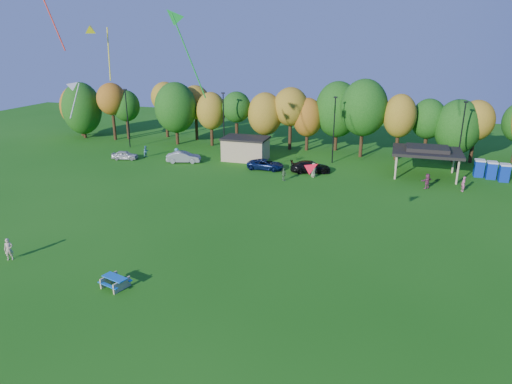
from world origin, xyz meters
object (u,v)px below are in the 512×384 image
(car_b, at_px, (184,157))
(car_c, at_px, (266,165))
(kite_flyer, at_px, (9,249))
(car_d, at_px, (310,167))
(car_a, at_px, (125,155))
(porta_potties, at_px, (491,170))
(picnic_table, at_px, (115,281))

(car_b, height_order, car_c, car_b)
(kite_flyer, bearing_deg, car_d, 27.03)
(kite_flyer, xyz_separation_m, car_a, (-8.55, 29.80, -0.26))
(car_b, relative_size, car_c, 0.97)
(car_a, relative_size, car_d, 0.71)
(porta_potties, distance_m, car_d, 22.06)
(porta_potties, xyz_separation_m, picnic_table, (-29.45, -35.95, -0.63))
(car_c, bearing_deg, car_a, 92.09)
(kite_flyer, bearing_deg, car_c, 35.67)
(car_a, relative_size, car_b, 0.79)
(car_a, bearing_deg, car_b, -97.36)
(car_d, bearing_deg, porta_potties, -97.70)
(car_a, xyz_separation_m, car_d, (26.55, 1.20, 0.12))
(car_a, height_order, car_b, car_b)
(kite_flyer, relative_size, car_b, 0.38)
(car_b, bearing_deg, kite_flyer, 163.39)
(kite_flyer, relative_size, car_c, 0.37)
(car_d, bearing_deg, kite_flyer, 132.35)
(car_a, height_order, car_c, car_c)
(picnic_table, bearing_deg, car_d, 92.47)
(picnic_table, distance_m, car_c, 31.92)
(car_c, bearing_deg, kite_flyer, 158.16)
(kite_flyer, distance_m, car_a, 31.00)
(kite_flyer, height_order, car_b, kite_flyer)
(picnic_table, bearing_deg, car_a, 137.23)
(car_c, xyz_separation_m, car_d, (5.91, 0.33, 0.08))
(car_b, bearing_deg, car_c, -106.40)
(car_d, bearing_deg, car_c, 75.64)
(picnic_table, height_order, car_d, car_d)
(car_a, distance_m, car_b, 8.82)
(porta_potties, distance_m, car_b, 39.73)
(picnic_table, bearing_deg, kite_flyer, -170.68)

